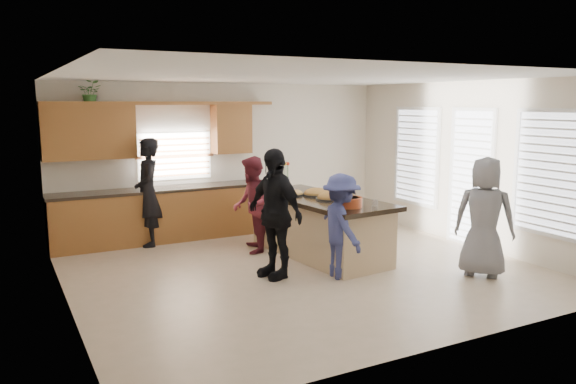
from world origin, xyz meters
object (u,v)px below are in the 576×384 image
island (319,228)px  salad_bowl (348,201)px  woman_right_back (341,226)px  woman_left_front (274,213)px  woman_left_mid (252,205)px  woman_left_back (148,192)px  woman_right_front (484,217)px

island → salad_bowl: bearing=-99.5°
woman_right_back → woman_left_front: bearing=65.9°
woman_left_mid → woman_left_front: woman_left_front is taller
woman_left_back → woman_right_back: 3.62m
woman_left_front → woman_left_back: bearing=-169.4°
woman_right_front → woman_left_back: bearing=6.7°
woman_left_back → woman_right_front: 5.44m
woman_left_mid → woman_right_back: woman_left_mid is taller
island → salad_bowl: 1.07m
woman_left_back → woman_left_front: bearing=32.5°
woman_left_front → woman_right_front: woman_left_front is taller
island → woman_left_front: bearing=-155.2°
salad_bowl → woman_right_front: size_ratio=0.24×
salad_bowl → woman_left_back: size_ratio=0.22×
island → woman_right_front: woman_right_front is taller
woman_left_mid → woman_right_back: bearing=37.9°
woman_left_back → woman_left_front: (1.12, -2.59, -0.01)m
woman_left_back → woman_left_front: size_ratio=1.02×
woman_left_front → woman_right_back: size_ratio=1.24×
island → woman_right_back: bearing=-111.6°
salad_bowl → woman_right_back: bearing=-139.1°
island → woman_left_back: woman_left_back is taller
woman_right_back → woman_right_front: (1.83, -0.87, 0.11)m
woman_right_front → woman_left_front: bearing=26.0°
woman_left_back → woman_left_front: woman_left_back is taller
island → woman_right_back: size_ratio=1.90×
woman_right_back → salad_bowl: bearing=-42.7°
woman_left_front → island: bearing=107.5°
salad_bowl → woman_left_front: woman_left_front is taller
island → salad_bowl: size_ratio=6.81×
woman_left_back → woman_right_back: woman_left_back is taller
woman_left_mid → woman_left_front: size_ratio=0.87×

